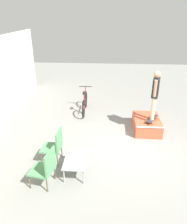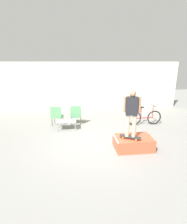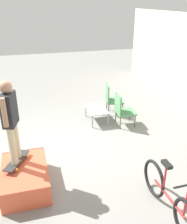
{
  "view_description": "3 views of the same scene",
  "coord_description": "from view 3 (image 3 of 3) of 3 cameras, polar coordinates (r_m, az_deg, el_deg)",
  "views": [
    {
      "loc": [
        -5.57,
        0.67,
        3.8
      ],
      "look_at": [
        0.52,
        1.09,
        0.98
      ],
      "focal_mm": 35.0,
      "sensor_mm": 36.0,
      "label": 1
    },
    {
      "loc": [
        -0.76,
        -6.18,
        3.01
      ],
      "look_at": [
        0.05,
        0.78,
        0.98
      ],
      "focal_mm": 28.0,
      "sensor_mm": 36.0,
      "label": 2
    },
    {
      "loc": [
        5.41,
        -0.48,
        3.39
      ],
      "look_at": [
        0.4,
        0.91,
        1.03
      ],
      "focal_mm": 40.0,
      "sensor_mm": 36.0,
      "label": 3
    }
  ],
  "objects": [
    {
      "name": "ground_plane",
      "position": [
        6.4,
        -8.95,
        -7.88
      ],
      "size": [
        24.0,
        24.0,
        0.0
      ],
      "primitive_type": "plane",
      "color": "gray"
    },
    {
      "name": "skate_ramp_box",
      "position": [
        5.2,
        -15.32,
        -14.18
      ],
      "size": [
        1.33,
        0.87,
        0.46
      ],
      "color": "#DB5638",
      "rests_on": "ground_plane"
    },
    {
      "name": "skateboard_on_ramp",
      "position": [
        5.16,
        -17.13,
        -10.54
      ],
      "size": [
        0.73,
        0.52,
        0.07
      ],
      "rotation": [
        0.0,
        0.0,
        -0.49
      ],
      "color": "#2D2D2D",
      "rests_on": "skate_ramp_box"
    },
    {
      "name": "person_skater",
      "position": [
        4.7,
        -18.54,
        -0.97
      ],
      "size": [
        0.55,
        0.29,
        1.61
      ],
      "rotation": [
        0.0,
        0.0,
        -0.26
      ],
      "color": "#C6B793",
      "rests_on": "skateboard_on_ramp"
    },
    {
      "name": "coffee_table",
      "position": [
        7.44,
        0.68,
        0.44
      ],
      "size": [
        0.88,
        0.57,
        0.41
      ],
      "color": "#9E9EA3",
      "rests_on": "ground_plane"
    },
    {
      "name": "patio_chair_left",
      "position": [
        7.99,
        4.17,
        3.28
      ],
      "size": [
        0.61,
        0.61,
        0.97
      ],
      "rotation": [
        0.0,
        0.0,
        2.96
      ],
      "color": "brown",
      "rests_on": "ground_plane"
    },
    {
      "name": "patio_chair_right",
      "position": [
        7.19,
        6.6,
        0.69
      ],
      "size": [
        0.55,
        0.55,
        0.97
      ],
      "rotation": [
        0.0,
        0.0,
        3.08
      ],
      "color": "brown",
      "rests_on": "ground_plane"
    },
    {
      "name": "bicycle",
      "position": [
        4.58,
        16.88,
        -18.0
      ],
      "size": [
        1.73,
        0.52,
        0.98
      ],
      "rotation": [
        0.0,
        0.0,
        0.01
      ],
      "color": "black",
      "rests_on": "ground_plane"
    }
  ]
}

